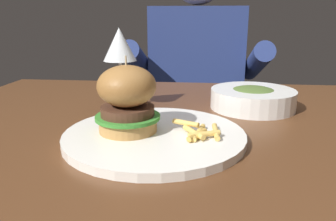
{
  "coord_description": "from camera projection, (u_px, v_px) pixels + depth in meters",
  "views": [
    {
      "loc": [
        -0.01,
        -0.6,
        0.94
      ],
      "look_at": [
        -0.06,
        -0.05,
        0.78
      ],
      "focal_mm": 35.0,
      "sensor_mm": 36.0,
      "label": 1
    }
  ],
  "objects": [
    {
      "name": "butter_dish",
      "position": [
        259.0,
        104.0,
        0.75
      ],
      "size": [
        0.07,
        0.05,
        0.04
      ],
      "color": "white",
      "rests_on": "dining_table"
    },
    {
      "name": "main_plate",
      "position": [
        155.0,
        136.0,
        0.56
      ],
      "size": [
        0.31,
        0.31,
        0.01
      ],
      "primitive_type": "cylinder",
      "color": "white",
      "rests_on": "dining_table"
    },
    {
      "name": "dining_table",
      "position": [
        202.0,
        169.0,
        0.66
      ],
      "size": [
        1.22,
        0.86,
        0.74
      ],
      "color": "#56331C",
      "rests_on": "ground"
    },
    {
      "name": "soup_bowl",
      "position": [
        253.0,
        98.0,
        0.75
      ],
      "size": [
        0.19,
        0.19,
        0.05
      ],
      "color": "white",
      "rests_on": "dining_table"
    },
    {
      "name": "wine_glass",
      "position": [
        120.0,
        48.0,
        0.72
      ],
      "size": [
        0.07,
        0.07,
        0.18
      ],
      "color": "silver",
      "rests_on": "dining_table"
    },
    {
      "name": "fries_pile",
      "position": [
        200.0,
        132.0,
        0.54
      ],
      "size": [
        0.08,
        0.08,
        0.02
      ],
      "color": "#EABC5B",
      "rests_on": "main_plate"
    },
    {
      "name": "burger_sandwich",
      "position": [
        127.0,
        99.0,
        0.55
      ],
      "size": [
        0.11,
        0.11,
        0.13
      ],
      "color": "#B78447",
      "rests_on": "main_plate"
    },
    {
      "name": "diner_person",
      "position": [
        195.0,
        112.0,
        1.36
      ],
      "size": [
        0.51,
        0.36,
        1.18
      ],
      "color": "#282833",
      "rests_on": "ground"
    }
  ]
}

